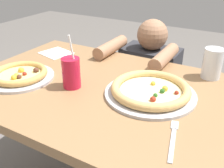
{
  "coord_description": "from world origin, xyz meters",
  "views": [
    {
      "loc": [
        0.5,
        -0.82,
        1.26
      ],
      "look_at": [
        0.04,
        -0.01,
        0.78
      ],
      "focal_mm": 40.77,
      "sensor_mm": 36.0,
      "label": 1
    }
  ],
  "objects_px": {
    "pizza_near": "(20,75)",
    "diner_seated": "(148,92)",
    "drink_cup_colored": "(71,73)",
    "pizza_far": "(150,90)",
    "fork": "(173,138)",
    "water_cup_clear": "(212,63)"
  },
  "relations": [
    {
      "from": "pizza_near",
      "to": "diner_seated",
      "type": "relative_size",
      "value": 0.33
    },
    {
      "from": "drink_cup_colored",
      "to": "pizza_far",
      "type": "bearing_deg",
      "value": 16.79
    },
    {
      "from": "fork",
      "to": "water_cup_clear",
      "type": "bearing_deg",
      "value": 88.41
    },
    {
      "from": "diner_seated",
      "to": "pizza_far",
      "type": "bearing_deg",
      "value": -68.62
    },
    {
      "from": "pizza_near",
      "to": "drink_cup_colored",
      "type": "distance_m",
      "value": 0.26
    },
    {
      "from": "drink_cup_colored",
      "to": "water_cup_clear",
      "type": "distance_m",
      "value": 0.63
    },
    {
      "from": "water_cup_clear",
      "to": "diner_seated",
      "type": "xyz_separation_m",
      "value": [
        -0.4,
        0.28,
        -0.39
      ]
    },
    {
      "from": "drink_cup_colored",
      "to": "fork",
      "type": "xyz_separation_m",
      "value": [
        0.48,
        -0.12,
        -0.06
      ]
    },
    {
      "from": "pizza_near",
      "to": "pizza_far",
      "type": "xyz_separation_m",
      "value": [
        0.57,
        0.15,
        0.0
      ]
    },
    {
      "from": "fork",
      "to": "diner_seated",
      "type": "distance_m",
      "value": 0.94
    },
    {
      "from": "pizza_near",
      "to": "pizza_far",
      "type": "height_order",
      "value": "pizza_far"
    },
    {
      "from": "drink_cup_colored",
      "to": "fork",
      "type": "distance_m",
      "value": 0.5
    },
    {
      "from": "pizza_near",
      "to": "pizza_far",
      "type": "bearing_deg",
      "value": 14.57
    },
    {
      "from": "pizza_far",
      "to": "water_cup_clear",
      "type": "xyz_separation_m",
      "value": [
        0.18,
        0.29,
        0.05
      ]
    },
    {
      "from": "pizza_far",
      "to": "diner_seated",
      "type": "relative_size",
      "value": 0.4
    },
    {
      "from": "water_cup_clear",
      "to": "diner_seated",
      "type": "bearing_deg",
      "value": 145.17
    },
    {
      "from": "pizza_near",
      "to": "water_cup_clear",
      "type": "distance_m",
      "value": 0.87
    },
    {
      "from": "pizza_far",
      "to": "fork",
      "type": "distance_m",
      "value": 0.27
    },
    {
      "from": "pizza_far",
      "to": "water_cup_clear",
      "type": "bearing_deg",
      "value": 58.53
    },
    {
      "from": "pizza_near",
      "to": "water_cup_clear",
      "type": "relative_size",
      "value": 2.19
    },
    {
      "from": "pizza_near",
      "to": "diner_seated",
      "type": "bearing_deg",
      "value": 63.99
    },
    {
      "from": "water_cup_clear",
      "to": "fork",
      "type": "bearing_deg",
      "value": -91.59
    }
  ]
}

